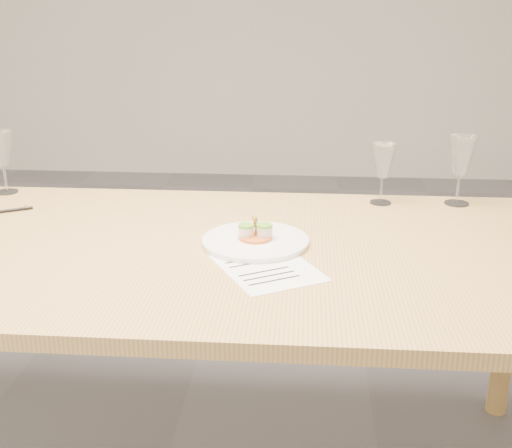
# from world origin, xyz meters

# --- Properties ---
(dining_table) EXTENTS (2.40, 1.00, 0.75)m
(dining_table) POSITION_xyz_m (0.00, 0.00, 0.68)
(dining_table) COLOR tan
(dining_table) RESTS_ON ground
(dinner_plate) EXTENTS (0.28, 0.28, 0.07)m
(dinner_plate) POSITION_xyz_m (0.28, 0.02, 0.76)
(dinner_plate) COLOR white
(dinner_plate) RESTS_ON dining_table
(recipe_sheet) EXTENTS (0.31, 0.33, 0.00)m
(recipe_sheet) POSITION_xyz_m (0.32, -0.14, 0.75)
(recipe_sheet) COLOR white
(recipe_sheet) RESTS_ON dining_table
(ballpoint_pen) EXTENTS (0.12, 0.08, 0.01)m
(ballpoint_pen) POSITION_xyz_m (-0.49, 0.23, 0.76)
(ballpoint_pen) COLOR black
(ballpoint_pen) RESTS_ON dining_table
(wine_glass_1) EXTENTS (0.08, 0.08, 0.21)m
(wine_glass_1) POSITION_xyz_m (-0.59, 0.43, 0.90)
(wine_glass_1) COLOR white
(wine_glass_1) RESTS_ON dining_table
(wine_glass_2) EXTENTS (0.08, 0.08, 0.19)m
(wine_glass_2) POSITION_xyz_m (0.65, 0.41, 0.88)
(wine_glass_2) COLOR white
(wine_glass_2) RESTS_ON dining_table
(wine_glass_3) EXTENTS (0.09, 0.09, 0.22)m
(wine_glass_3) POSITION_xyz_m (0.89, 0.42, 0.90)
(wine_glass_3) COLOR white
(wine_glass_3) RESTS_ON dining_table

